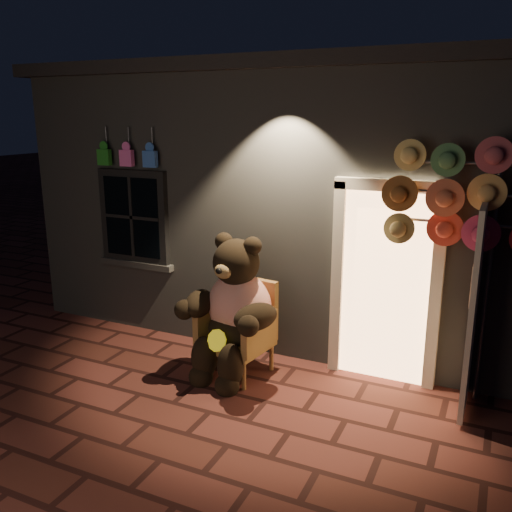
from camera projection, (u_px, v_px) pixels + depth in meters
The scene contains 5 objects.
ground at pixel (209, 412), 5.30m from camera, with size 60.00×60.00×0.00m, color #5B2822.
shop_building at pixel (335, 187), 8.36m from camera, with size 7.30×5.95×3.51m.
wicker_armchair at pixel (240, 327), 6.05m from camera, with size 0.81×0.75×1.05m.
teddy_bear at pixel (234, 310), 5.88m from camera, with size 1.18×0.99×1.64m.
hat_rack at pixel (466, 198), 5.05m from camera, with size 1.47×0.22×2.60m.
Camera 1 is at (2.41, -4.11, 2.83)m, focal length 38.00 mm.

